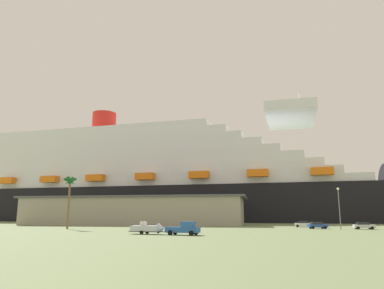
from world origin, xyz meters
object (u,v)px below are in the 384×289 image
small_boat_on_trailer (149,229)px  palm_tree (70,186)px  pickup_truck (184,229)px  street_lamp (339,203)px  cruise_ship (155,183)px  parked_car_blue_suv (317,225)px  parked_car_silver_sedan (364,225)px  parked_car_white_van (303,224)px

small_boat_on_trailer → palm_tree: palm_tree is taller
pickup_truck → street_lamp: street_lamp is taller
palm_tree → street_lamp: bearing=6.1°
cruise_ship → parked_car_blue_suv: size_ratio=52.35×
palm_tree → parked_car_blue_suv: (57.13, 11.30, -9.17)m
pickup_truck → street_lamp: 39.83m
pickup_truck → small_boat_on_trailer: bearing=168.1°
parked_car_blue_suv → parked_car_silver_sedan: bearing=-5.8°
parked_car_silver_sedan → cruise_ship: bearing=133.7°
pickup_truck → parked_car_silver_sedan: (35.65, 29.61, -0.21)m
palm_tree → parked_car_blue_suv: palm_tree is taller
cruise_ship → parked_car_silver_sedan: bearing=-46.3°
small_boat_on_trailer → parked_car_white_van: bearing=53.0°
small_boat_on_trailer → street_lamp: street_lamp is taller
small_boat_on_trailer → parked_car_white_van: small_boat_on_trailer is taller
pickup_truck → parked_car_silver_sedan: bearing=39.7°
cruise_ship → palm_tree: bearing=-88.0°
cruise_ship → parked_car_white_van: 86.11m
palm_tree → parked_car_blue_suv: 58.95m
pickup_truck → parked_car_blue_suv: size_ratio=1.28×
small_boat_on_trailer → palm_tree: bearing=144.3°
cruise_ship → parked_car_silver_sedan: 102.47m
palm_tree → small_boat_on_trailer: bearing=-35.7°
small_boat_on_trailer → parked_car_blue_suv: bearing=42.4°
small_boat_on_trailer → parked_car_blue_suv: small_boat_on_trailer is taller
cruise_ship → small_boat_on_trailer: 106.38m
pickup_truck → parked_car_silver_sedan: pickup_truck is taller
small_boat_on_trailer → street_lamp: 44.03m
cruise_ship → pickup_truck: size_ratio=40.84×
cruise_ship → parked_car_silver_sedan: size_ratio=53.81×
parked_car_white_van → parked_car_blue_suv: bearing=-79.8°
cruise_ship → pickup_truck: 109.45m
cruise_ship → parked_car_blue_suv: cruise_ship is taller
parked_car_white_van → cruise_ship: bearing=133.4°
pickup_truck → parked_car_white_van: (23.82, 41.28, -0.21)m
parked_car_blue_suv → parked_car_silver_sedan: 9.96m
small_boat_on_trailer → street_lamp: bearing=34.0°
palm_tree → cruise_ship: bearing=92.0°
cruise_ship → parked_car_white_van: bearing=-46.6°
parked_car_blue_suv → parked_car_white_van: bearing=100.2°
palm_tree → parked_car_white_van: 60.11m
street_lamp → parked_car_silver_sedan: (5.72, 3.77, -5.05)m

